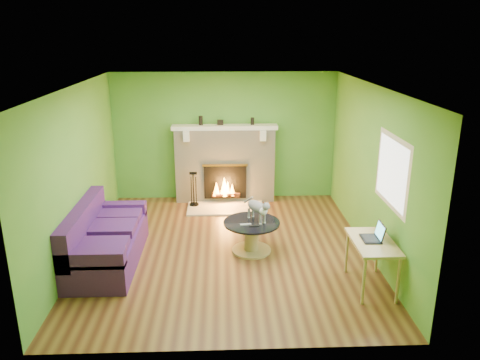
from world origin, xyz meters
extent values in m
plane|color=#542D18|center=(0.00, 0.00, 0.00)|extent=(5.00, 5.00, 0.00)
plane|color=white|center=(0.00, 0.00, 2.60)|extent=(5.00, 5.00, 0.00)
plane|color=#4A9330|center=(0.00, 2.50, 1.30)|extent=(5.00, 0.00, 5.00)
plane|color=#4A9330|center=(0.00, -2.50, 1.30)|extent=(5.00, 0.00, 5.00)
plane|color=#4A9330|center=(-2.25, 0.00, 1.30)|extent=(0.00, 5.00, 5.00)
plane|color=#4A9330|center=(2.25, 0.00, 1.30)|extent=(0.00, 5.00, 5.00)
plane|color=silver|center=(2.24, -0.90, 1.55)|extent=(0.00, 1.20, 1.20)
plane|color=white|center=(2.23, -0.90, 1.55)|extent=(0.00, 1.06, 1.06)
cube|color=beige|center=(0.00, 2.33, 0.75)|extent=(2.00, 0.35, 1.50)
cube|color=black|center=(0.00, 2.13, 0.44)|extent=(0.85, 0.03, 0.68)
cube|color=gold|center=(0.00, 2.13, 0.80)|extent=(0.91, 0.02, 0.04)
cylinder|color=black|center=(0.00, 2.10, 0.16)|extent=(0.55, 0.07, 0.07)
cube|color=white|center=(0.00, 2.30, 1.54)|extent=(2.10, 0.28, 0.08)
cube|color=white|center=(-0.75, 2.11, 1.40)|extent=(0.12, 0.10, 0.20)
cube|color=white|center=(0.75, 2.11, 1.40)|extent=(0.12, 0.10, 0.20)
cube|color=beige|center=(0.00, 1.80, 0.01)|extent=(1.50, 0.75, 0.03)
cube|color=white|center=(0.00, 2.30, 1.54)|extent=(2.10, 0.28, 0.08)
cube|color=#451960|center=(-1.80, -0.36, 0.23)|extent=(0.90, 2.00, 0.45)
cube|color=#451960|center=(-2.15, -0.36, 0.61)|extent=(0.20, 2.00, 0.56)
cube|color=#451960|center=(-1.80, -1.26, 0.51)|extent=(0.90, 0.20, 0.23)
cube|color=#451960|center=(-1.80, 0.54, 0.51)|extent=(0.90, 0.20, 0.23)
cube|color=#451960|center=(-1.75, -0.92, 0.51)|extent=(0.72, 0.53, 0.12)
cube|color=#451960|center=(-1.75, -0.26, 0.51)|extent=(0.72, 0.53, 0.12)
cube|color=#451960|center=(-1.75, 0.30, 0.51)|extent=(0.72, 0.53, 0.12)
cylinder|color=tan|center=(0.39, -0.08, 0.02)|extent=(0.62, 0.62, 0.03)
cylinder|color=tan|center=(0.39, -0.08, 0.25)|extent=(0.22, 0.22, 0.43)
cylinder|color=black|center=(0.39, -0.08, 0.49)|extent=(0.89, 0.89, 0.03)
cube|color=tan|center=(1.95, -1.24, 0.67)|extent=(0.54, 0.93, 0.04)
cylinder|color=tan|center=(1.73, -1.65, 0.33)|extent=(0.04, 0.04, 0.65)
cylinder|color=tan|center=(2.17, -1.65, 0.33)|extent=(0.04, 0.04, 0.65)
cylinder|color=tan|center=(1.73, -0.82, 0.33)|extent=(0.04, 0.04, 0.65)
cylinder|color=tan|center=(2.17, -0.82, 0.33)|extent=(0.04, 0.04, 0.65)
cube|color=#99999C|center=(0.29, -0.20, 0.51)|extent=(0.17, 0.07, 0.02)
cube|color=black|center=(0.41, -0.26, 0.51)|extent=(0.16, 0.05, 0.02)
cylinder|color=black|center=(-0.47, 2.33, 1.67)|extent=(0.08, 0.08, 0.18)
cylinder|color=black|center=(0.55, 2.33, 1.65)|extent=(0.07, 0.07, 0.14)
cube|color=black|center=(-0.08, 2.33, 1.63)|extent=(0.12, 0.08, 0.10)
camera|label=1|loc=(-0.06, -6.85, 3.38)|focal=35.00mm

